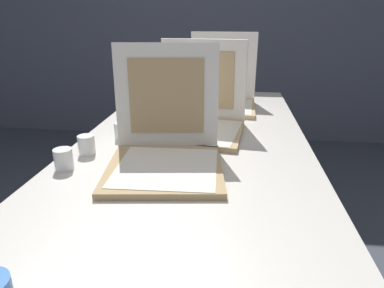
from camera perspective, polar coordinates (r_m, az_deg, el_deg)
name	(u,v)px	position (r m, az deg, el deg)	size (l,w,h in m)	color
wall_back	(220,7)	(3.51, 4.79, 22.00)	(10.00, 0.10, 2.60)	slate
table	(192,154)	(1.42, -0.02, -1.68)	(0.96, 2.10, 0.73)	beige
pizza_box_front	(165,151)	(1.18, -4.52, -1.15)	(0.43, 0.45, 0.41)	tan
pizza_box_middle	(199,120)	(1.53, 1.21, 4.09)	(0.42, 0.42, 0.40)	tan
pizza_box_back	(221,97)	(1.96, 4.89, 7.84)	(0.40, 0.40, 0.41)	tan
cup_white_far	(150,111)	(1.76, -7.13, 5.51)	(0.06, 0.06, 0.07)	white
cup_white_mid	(122,131)	(1.47, -11.71, 2.15)	(0.06, 0.06, 0.07)	white
cup_white_near_center	(87,145)	(1.35, -17.31, -0.14)	(0.06, 0.06, 0.07)	white
cup_white_near_left	(64,159)	(1.24, -20.79, -2.40)	(0.06, 0.06, 0.07)	white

